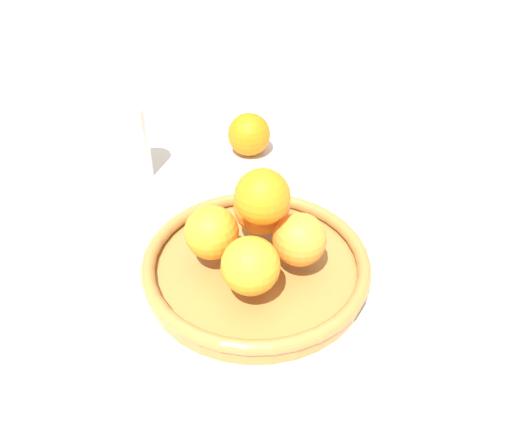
# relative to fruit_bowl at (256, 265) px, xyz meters

# --- Properties ---
(ground_plane) EXTENTS (4.00, 4.00, 0.00)m
(ground_plane) POSITION_rel_fruit_bowl_xyz_m (0.00, 0.00, -0.02)
(ground_plane) COLOR beige
(fruit_bowl) EXTENTS (0.30, 0.30, 0.03)m
(fruit_bowl) POSITION_rel_fruit_bowl_xyz_m (0.00, 0.00, 0.00)
(fruit_bowl) COLOR #A57238
(fruit_bowl) RESTS_ON ground_plane
(orange_pile) EXTENTS (0.18, 0.18, 0.13)m
(orange_pile) POSITION_rel_fruit_bowl_xyz_m (0.00, 0.00, 0.06)
(orange_pile) COLOR orange
(orange_pile) RESTS_ON fruit_bowl
(stray_orange) EXTENTS (0.08, 0.08, 0.08)m
(stray_orange) POSITION_rel_fruit_bowl_xyz_m (0.03, 0.32, 0.02)
(stray_orange) COLOR orange
(stray_orange) RESTS_ON ground_plane
(drinking_glass) EXTENTS (0.06, 0.06, 0.12)m
(drinking_glass) POSITION_rel_fruit_bowl_xyz_m (-0.18, 0.27, 0.04)
(drinking_glass) COLOR white
(drinking_glass) RESTS_ON ground_plane
(napkin_folded) EXTENTS (0.17, 0.17, 0.01)m
(napkin_folded) POSITION_rel_fruit_bowl_xyz_m (0.30, 0.04, -0.01)
(napkin_folded) COLOR silver
(napkin_folded) RESTS_ON ground_plane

